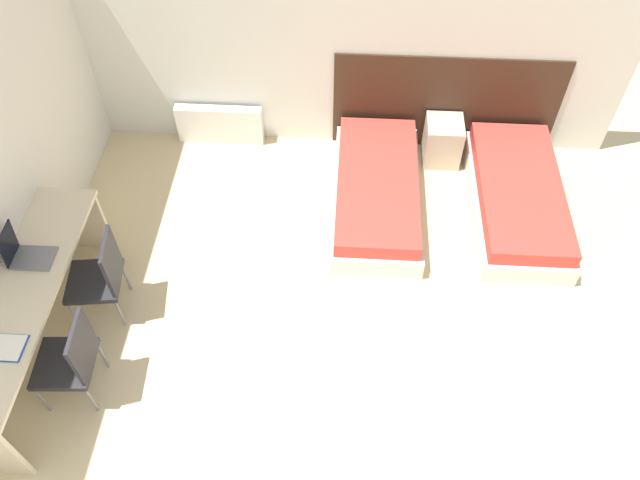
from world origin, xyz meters
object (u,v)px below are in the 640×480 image
(bed_near_window, at_px, (377,192))
(chair_near_notebook, at_px, (71,359))
(nightstand, at_px, (443,141))
(chair_near_laptop, at_px, (100,275))
(laptop, at_px, (25,253))
(bed_near_door, at_px, (517,198))

(bed_near_window, height_order, chair_near_notebook, chair_near_notebook)
(nightstand, distance_m, chair_near_notebook, 4.30)
(chair_near_laptop, bearing_deg, laptop, -178.71)
(laptop, bearing_deg, chair_near_laptop, 7.89)
(bed_near_window, relative_size, bed_near_door, 1.00)
(bed_near_window, xyz_separation_m, chair_near_notebook, (-2.38, -2.23, 0.30))
(bed_near_door, distance_m, chair_near_notebook, 4.42)
(chair_near_laptop, xyz_separation_m, laptop, (-0.50, -0.07, 0.36))
(chair_near_laptop, relative_size, chair_near_notebook, 1.00)
(bed_near_window, relative_size, laptop, 5.52)
(bed_near_door, bearing_deg, chair_near_notebook, -149.62)
(nightstand, height_order, chair_near_notebook, chair_near_notebook)
(chair_near_notebook, bearing_deg, bed_near_window, 39.69)
(bed_near_window, relative_size, chair_near_laptop, 2.09)
(nightstand, bearing_deg, bed_near_door, -46.49)
(bed_near_window, xyz_separation_m, chair_near_laptop, (-2.38, -1.43, 0.30))
(bed_near_door, bearing_deg, nightstand, 133.51)
(laptop, bearing_deg, chair_near_notebook, -56.23)
(bed_near_window, height_order, nightstand, nightstand)
(nightstand, xyz_separation_m, chair_near_notebook, (-3.09, -2.98, 0.24))
(nightstand, bearing_deg, chair_near_notebook, -136.05)
(chair_near_laptop, distance_m, laptop, 0.62)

